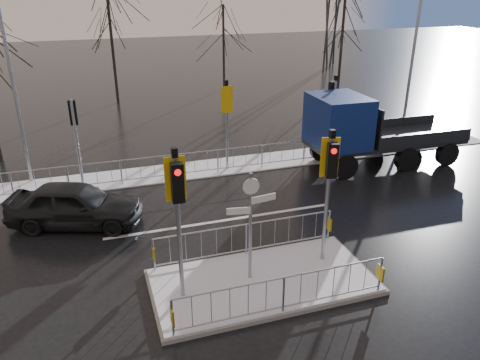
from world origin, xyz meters
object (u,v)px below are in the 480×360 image
object	(u,v)px
street_lamp_right	(414,56)
street_lamp_left	(13,70)
car_far_lane	(75,205)
flatbed_truck	(358,129)
traffic_island	(262,271)

from	to	relation	value
street_lamp_right	street_lamp_left	size ratio (longest dim) A/B	0.98
car_far_lane	flatbed_truck	world-z (taller)	flatbed_truck
traffic_island	street_lamp_right	size ratio (longest dim) A/B	0.75
car_far_lane	street_lamp_right	xyz separation A→B (m)	(15.31, 3.41, 3.65)
traffic_island	car_far_lane	distance (m)	6.94
traffic_island	street_lamp_left	size ratio (longest dim) A/B	0.73
flatbed_truck	street_lamp_left	xyz separation A→B (m)	(-13.37, 2.63, 2.79)
traffic_island	flatbed_truck	distance (m)	9.85
car_far_lane	street_lamp_left	distance (m)	6.03
street_lamp_right	car_far_lane	bearing A→B (deg)	-167.43
flatbed_truck	street_lamp_left	world-z (taller)	street_lamp_left
car_far_lane	street_lamp_left	size ratio (longest dim) A/B	0.53
flatbed_truck	traffic_island	bearing A→B (deg)	-135.36
street_lamp_right	street_lamp_left	world-z (taller)	street_lamp_left
traffic_island	car_far_lane	world-z (taller)	traffic_island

